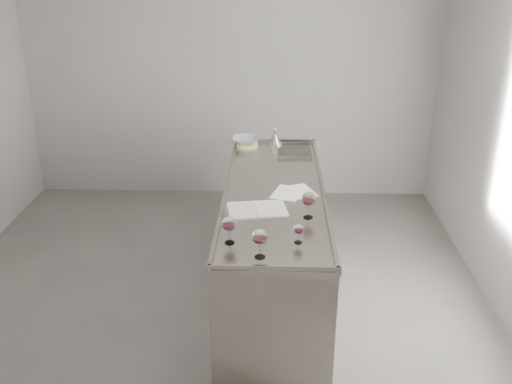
{
  "coord_description": "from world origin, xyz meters",
  "views": [
    {
      "loc": [
        0.5,
        -3.7,
        2.6
      ],
      "look_at": [
        0.37,
        0.07,
        1.02
      ],
      "focal_mm": 40.0,
      "sensor_mm": 36.0,
      "label": 1
    }
  ],
  "objects_px": {
    "wine_glass_middle": "(260,237)",
    "wine_glass_small": "(298,230)",
    "wine_glass_left": "(229,225)",
    "wine_funnel": "(275,140)",
    "ceramic_bowl": "(246,140)",
    "wine_glass_right": "(309,200)",
    "counter": "(274,244)",
    "notebook": "(257,209)"
  },
  "relations": [
    {
      "from": "wine_glass_small",
      "to": "wine_funnel",
      "type": "xyz_separation_m",
      "value": [
        -0.15,
        1.93,
        -0.03
      ]
    },
    {
      "from": "wine_glass_right",
      "to": "ceramic_bowl",
      "type": "relative_size",
      "value": 0.77
    },
    {
      "from": "counter",
      "to": "wine_funnel",
      "type": "bearing_deg",
      "value": 90.04
    },
    {
      "from": "wine_glass_middle",
      "to": "ceramic_bowl",
      "type": "bearing_deg",
      "value": 95.22
    },
    {
      "from": "wine_glass_middle",
      "to": "notebook",
      "type": "xyz_separation_m",
      "value": [
        -0.04,
        0.66,
        -0.12
      ]
    },
    {
      "from": "wine_glass_right",
      "to": "wine_glass_middle",
      "type": "bearing_deg",
      "value": -119.25
    },
    {
      "from": "notebook",
      "to": "wine_funnel",
      "type": "distance_m",
      "value": 1.46
    },
    {
      "from": "wine_glass_right",
      "to": "notebook",
      "type": "distance_m",
      "value": 0.39
    },
    {
      "from": "wine_glass_left",
      "to": "ceramic_bowl",
      "type": "bearing_deg",
      "value": 90.0
    },
    {
      "from": "wine_glass_left",
      "to": "wine_glass_middle",
      "type": "xyz_separation_m",
      "value": [
        0.19,
        -0.17,
        0.0
      ]
    },
    {
      "from": "counter",
      "to": "wine_glass_right",
      "type": "relative_size",
      "value": 12.92
    },
    {
      "from": "wine_glass_middle",
      "to": "wine_funnel",
      "type": "height_order",
      "value": "wine_funnel"
    },
    {
      "from": "notebook",
      "to": "wine_funnel",
      "type": "relative_size",
      "value": 2.26
    },
    {
      "from": "counter",
      "to": "wine_funnel",
      "type": "relative_size",
      "value": 12.3
    },
    {
      "from": "counter",
      "to": "wine_glass_right",
      "type": "height_order",
      "value": "wine_glass_right"
    },
    {
      "from": "wine_funnel",
      "to": "wine_glass_right",
      "type": "bearing_deg",
      "value": -81.51
    },
    {
      "from": "wine_funnel",
      "to": "wine_glass_small",
      "type": "bearing_deg",
      "value": -85.49
    },
    {
      "from": "wine_glass_left",
      "to": "wine_funnel",
      "type": "distance_m",
      "value": 1.97
    },
    {
      "from": "wine_glass_right",
      "to": "wine_funnel",
      "type": "xyz_separation_m",
      "value": [
        -0.23,
        1.56,
        -0.07
      ]
    },
    {
      "from": "wine_glass_middle",
      "to": "wine_glass_right",
      "type": "bearing_deg",
      "value": 60.75
    },
    {
      "from": "notebook",
      "to": "wine_glass_right",
      "type": "bearing_deg",
      "value": -25.89
    },
    {
      "from": "notebook",
      "to": "ceramic_bowl",
      "type": "xyz_separation_m",
      "value": [
        -0.16,
        1.45,
        0.04
      ]
    },
    {
      "from": "counter",
      "to": "wine_glass_small",
      "type": "distance_m",
      "value": 1.03
    },
    {
      "from": "ceramic_bowl",
      "to": "wine_funnel",
      "type": "distance_m",
      "value": 0.27
    },
    {
      "from": "counter",
      "to": "wine_funnel",
      "type": "xyz_separation_m",
      "value": [
        -0.0,
        1.08,
        0.53
      ]
    },
    {
      "from": "wine_glass_middle",
      "to": "wine_glass_small",
      "type": "relative_size",
      "value": 1.45
    },
    {
      "from": "wine_glass_right",
      "to": "notebook",
      "type": "height_order",
      "value": "wine_glass_right"
    },
    {
      "from": "wine_glass_right",
      "to": "wine_glass_small",
      "type": "bearing_deg",
      "value": -102.31
    },
    {
      "from": "wine_glass_small",
      "to": "ceramic_bowl",
      "type": "height_order",
      "value": "wine_glass_small"
    },
    {
      "from": "wine_glass_middle",
      "to": "wine_glass_left",
      "type": "bearing_deg",
      "value": 138.08
    },
    {
      "from": "wine_glass_middle",
      "to": "ceramic_bowl",
      "type": "height_order",
      "value": "wine_glass_middle"
    },
    {
      "from": "counter",
      "to": "notebook",
      "type": "relative_size",
      "value": 5.44
    },
    {
      "from": "wine_glass_small",
      "to": "counter",
      "type": "bearing_deg",
      "value": 100.11
    },
    {
      "from": "wine_glass_left",
      "to": "wine_glass_right",
      "type": "distance_m",
      "value": 0.64
    },
    {
      "from": "counter",
      "to": "wine_glass_left",
      "type": "xyz_separation_m",
      "value": [
        -0.28,
        -0.87,
        0.59
      ]
    },
    {
      "from": "notebook",
      "to": "wine_glass_middle",
      "type": "bearing_deg",
      "value": -96.01
    },
    {
      "from": "wine_glass_left",
      "to": "notebook",
      "type": "bearing_deg",
      "value": 72.25
    },
    {
      "from": "wine_glass_left",
      "to": "wine_glass_small",
      "type": "xyz_separation_m",
      "value": [
        0.43,
        0.02,
        -0.04
      ]
    },
    {
      "from": "wine_glass_middle",
      "to": "wine_funnel",
      "type": "distance_m",
      "value": 2.12
    },
    {
      "from": "wine_glass_middle",
      "to": "wine_glass_small",
      "type": "xyz_separation_m",
      "value": [
        0.23,
        0.19,
        -0.04
      ]
    },
    {
      "from": "wine_glass_left",
      "to": "ceramic_bowl",
      "type": "distance_m",
      "value": 1.95
    },
    {
      "from": "wine_glass_small",
      "to": "wine_glass_middle",
      "type": "bearing_deg",
      "value": -140.69
    }
  ]
}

